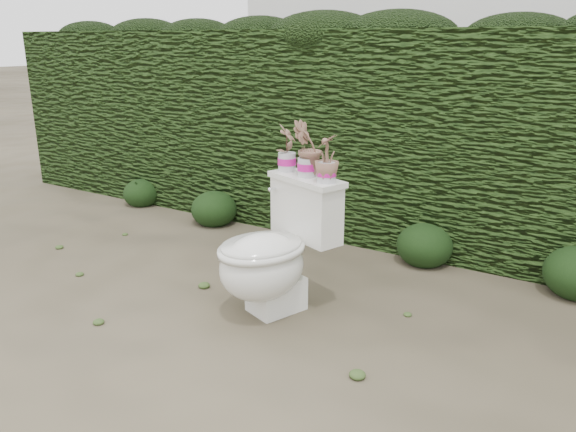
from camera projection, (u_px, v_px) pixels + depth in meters
The scene contains 11 objects.
ground at pixel (303, 307), 3.35m from camera, with size 60.00×60.00×0.00m, color #6A6049.
hedge at pixel (406, 136), 4.40m from camera, with size 8.00×1.00×1.60m, color #2E4C19.
house_wall at pixel (576, 1), 7.31m from camera, with size 8.00×3.50×4.00m, color silver.
toilet at pixel (273, 254), 3.20m from camera, with size 0.66×0.79×0.78m.
potted_plant_left at pixel (287, 149), 3.31m from camera, with size 0.14×0.09×0.26m, color #3B7524.
potted_plant_center at pixel (307, 150), 3.17m from camera, with size 0.17×0.14×0.31m, color #3B7524.
potted_plant_right at pixel (327, 160), 3.05m from camera, with size 0.14×0.14×0.25m, color #3B7524.
liriope_clump_0 at pixel (141, 190), 5.39m from camera, with size 0.35×0.35×0.28m, color #1A3211.
liriope_clump_1 at pixel (214, 206), 4.82m from camera, with size 0.39×0.39×0.31m, color #1A3211.
liriope_clump_2 at pixel (314, 221), 4.50m from camera, with size 0.33×0.33×0.26m, color #1A3211.
liriope_clump_3 at pixel (425, 242), 3.97m from camera, with size 0.40×0.40×0.32m, color #1A3211.
Camera 1 is at (1.52, -2.62, 1.53)m, focal length 35.00 mm.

